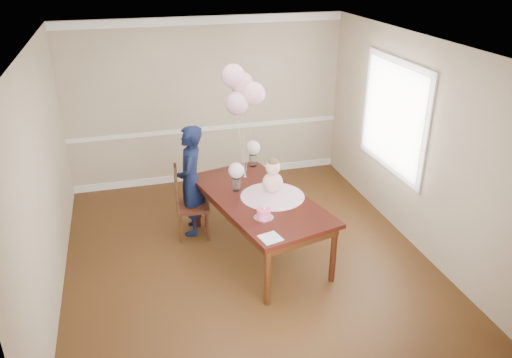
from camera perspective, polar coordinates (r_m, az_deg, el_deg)
name	(u,v)px	position (r m, az deg, el deg)	size (l,w,h in m)	color
floor	(246,256)	(6.57, -1.17, -8.75)	(4.50, 5.00, 0.00)	#361E0D
ceiling	(244,44)	(5.54, -1.42, 15.12)	(4.50, 5.00, 0.02)	white
wall_back	(207,102)	(8.23, -5.62, 8.71)	(4.50, 0.02, 2.70)	tan
wall_front	(327,286)	(3.86, 8.10, -11.99)	(4.50, 0.02, 2.70)	tan
wall_left	(43,182)	(5.85, -23.17, -0.31)	(0.02, 5.00, 2.70)	tan
wall_right	(413,142)	(6.79, 17.50, 4.02)	(0.02, 5.00, 2.70)	tan
chair_rail_trim	(208,129)	(8.36, -5.48, 5.73)	(4.50, 0.02, 0.07)	white
crown_molding	(204,21)	(7.96, -6.01, 17.56)	(4.50, 0.02, 0.12)	white
baseboard_trim	(210,175)	(8.68, -5.25, 0.49)	(4.50, 0.02, 0.12)	white
window_frame	(394,116)	(7.11, 15.46, 6.94)	(0.02, 1.66, 1.56)	silver
window_blinds	(393,116)	(7.10, 15.34, 6.94)	(0.01, 1.50, 1.40)	white
dining_table_top	(259,199)	(6.27, 0.39, -2.31)	(1.06, 2.13, 0.05)	black
table_apron	(259,205)	(6.31, 0.39, -2.95)	(0.96, 2.02, 0.11)	black
table_leg_fl	(268,276)	(5.57, 1.33, -11.07)	(0.07, 0.07, 0.75)	black
table_leg_fr	(333,254)	(5.99, 8.82, -8.50)	(0.07, 0.07, 0.75)	black
table_leg_bl	(198,203)	(7.07, -6.69, -2.77)	(0.07, 0.07, 0.75)	black
table_leg_br	(253,190)	(7.41, -0.32, -1.22)	(0.07, 0.07, 0.75)	black
baby_skirt	(273,192)	(6.27, 1.90, -1.53)	(0.81, 0.81, 0.11)	#E5A8BE
baby_torso	(273,182)	(6.21, 1.92, -0.38)	(0.26, 0.26, 0.26)	#FFA1BE
baby_head	(273,167)	(6.12, 1.95, 1.32)	(0.18, 0.18, 0.18)	#FFC6AF
baby_hair	(273,163)	(6.10, 1.96, 1.87)	(0.13, 0.13, 0.13)	brown
cake_platter	(264,217)	(5.80, 0.88, -4.41)	(0.23, 0.23, 0.01)	silver
birthday_cake	(264,213)	(5.77, 0.88, -3.92)	(0.16, 0.16, 0.11)	#FF5096
cake_flower_a	(264,208)	(5.74, 0.89, -3.31)	(0.03, 0.03, 0.03)	silver
cake_flower_b	(265,206)	(5.77, 1.06, -3.15)	(0.03, 0.03, 0.03)	silver
rose_vase_near	(236,184)	(6.41, -2.25, -0.58)	(0.11, 0.11, 0.17)	silver
roses_near	(236,170)	(6.33, -2.28, 0.98)	(0.20, 0.20, 0.20)	silver
rose_vase_far	(253,160)	(7.12, -0.34, 2.16)	(0.11, 0.11, 0.17)	white
roses_far	(253,148)	(7.05, -0.35, 3.60)	(0.20, 0.20, 0.20)	silver
napkin	(270,238)	(5.41, 1.66, -6.75)	(0.21, 0.21, 0.01)	silver
balloon_weight	(245,177)	(6.76, -1.26, 0.18)	(0.04, 0.04, 0.02)	silver
balloon_a	(237,103)	(6.34, -2.20, 8.64)	(0.30, 0.30, 0.30)	#DC9CB5
balloon_b	(254,94)	(6.36, -0.27, 9.71)	(0.30, 0.30, 0.30)	#FAB1C0
balloon_c	(242,84)	(6.43, -1.64, 10.85)	(0.30, 0.30, 0.30)	#DC9CA8
balloon_d	(233,76)	(6.38, -2.61, 11.70)	(0.30, 0.30, 0.30)	#F0AAC5
balloon_ribbon_a	(241,147)	(6.56, -1.70, 3.62)	(0.00, 0.00, 0.89)	white
balloon_ribbon_b	(249,143)	(6.57, -0.78, 4.15)	(0.00, 0.00, 1.00)	silver
balloon_ribbon_c	(244,138)	(6.60, -1.44, 4.73)	(0.00, 0.00, 1.11)	white
balloon_ribbon_d	(240,134)	(6.57, -1.90, 5.11)	(0.00, 0.00, 1.21)	white
dining_chair_seat	(193,206)	(6.84, -7.24, -3.08)	(0.44, 0.44, 0.05)	#37180F
chair_leg_fl	(181,229)	(6.80, -8.59, -5.65)	(0.04, 0.04, 0.43)	#38200F
chair_leg_fr	(208,227)	(6.80, -5.54, -5.44)	(0.04, 0.04, 0.43)	#381C0F
chair_leg_bl	(180,216)	(7.11, -8.67, -4.18)	(0.04, 0.04, 0.43)	#3E1B11
chair_leg_br	(206,214)	(7.12, -5.75, -3.97)	(0.04, 0.04, 0.43)	#3E1610
chair_back_post_l	(177,194)	(6.54, -9.06, -1.70)	(0.04, 0.04, 0.56)	#3B2110
chair_back_post_r	(176,182)	(6.87, -9.11, -0.35)	(0.04, 0.04, 0.56)	#35150E
chair_slat_low	(177,196)	(6.76, -9.02, -1.92)	(0.03, 0.40, 0.05)	#34170E
chair_slat_mid	(176,185)	(6.69, -9.11, -0.70)	(0.03, 0.40, 0.05)	#341C0E
chair_slat_top	(175,174)	(6.62, -9.20, 0.55)	(0.03, 0.40, 0.05)	#311B0D
woman	(191,181)	(6.80, -7.45, -0.20)	(0.57, 0.38, 1.56)	black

